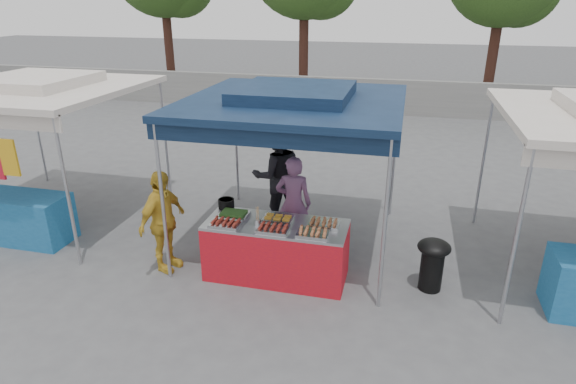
% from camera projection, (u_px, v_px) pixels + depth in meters
% --- Properties ---
extents(ground_plane, '(80.00, 80.00, 0.00)m').
position_uv_depth(ground_plane, '(278.00, 272.00, 7.14)').
color(ground_plane, '#505052').
extents(back_wall, '(40.00, 0.25, 1.20)m').
position_uv_depth(back_wall, '(359.00, 96.00, 16.81)').
color(back_wall, slate).
rests_on(back_wall, ground_plane).
extents(main_canopy, '(3.20, 3.20, 2.57)m').
position_uv_depth(main_canopy, '(294.00, 100.00, 7.12)').
color(main_canopy, '#A7A7AD').
rests_on(main_canopy, ground_plane).
extents(neighbor_stall_left, '(3.20, 3.20, 2.57)m').
position_uv_depth(neighbor_stall_left, '(27.00, 138.00, 8.06)').
color(neighbor_stall_left, '#A7A7AD').
rests_on(neighbor_stall_left, ground_plane).
extents(vendor_table, '(2.00, 0.80, 0.85)m').
position_uv_depth(vendor_table, '(276.00, 250.00, 6.89)').
color(vendor_table, '#AC0F1B').
rests_on(vendor_table, ground_plane).
extents(food_tray_fl, '(0.42, 0.30, 0.07)m').
position_uv_depth(food_tray_fl, '(225.00, 224.00, 6.65)').
color(food_tray_fl, '#B2B2B6').
rests_on(food_tray_fl, vendor_table).
extents(food_tray_fm, '(0.42, 0.30, 0.07)m').
position_uv_depth(food_tray_fm, '(273.00, 229.00, 6.50)').
color(food_tray_fm, '#B2B2B6').
rests_on(food_tray_fm, vendor_table).
extents(food_tray_fr, '(0.42, 0.30, 0.07)m').
position_uv_depth(food_tray_fr, '(313.00, 233.00, 6.37)').
color(food_tray_fr, '#B2B2B6').
rests_on(food_tray_fr, vendor_table).
extents(food_tray_bl, '(0.42, 0.30, 0.07)m').
position_uv_depth(food_tray_bl, '(234.00, 214.00, 6.93)').
color(food_tray_bl, '#B2B2B6').
rests_on(food_tray_bl, vendor_table).
extents(food_tray_bm, '(0.42, 0.30, 0.07)m').
position_uv_depth(food_tray_bm, '(278.00, 218.00, 6.80)').
color(food_tray_bm, '#B2B2B6').
rests_on(food_tray_bm, vendor_table).
extents(food_tray_br, '(0.42, 0.30, 0.07)m').
position_uv_depth(food_tray_br, '(324.00, 224.00, 6.64)').
color(food_tray_br, '#B2B2B6').
rests_on(food_tray_br, vendor_table).
extents(cooking_pot, '(0.24, 0.24, 0.14)m').
position_uv_depth(cooking_pot, '(226.00, 204.00, 7.20)').
color(cooking_pot, black).
rests_on(cooking_pot, vendor_table).
extents(skewer_cup, '(0.09, 0.09, 0.11)m').
position_uv_depth(skewer_cup, '(258.00, 223.00, 6.62)').
color(skewer_cup, '#A7A7AD').
rests_on(skewer_cup, vendor_table).
extents(wok_burner, '(0.45, 0.45, 0.76)m').
position_uv_depth(wok_burner, '(433.00, 260.00, 6.58)').
color(wok_burner, black).
rests_on(wok_burner, ground_plane).
extents(crate_left, '(0.51, 0.36, 0.31)m').
position_uv_depth(crate_left, '(262.00, 240.00, 7.77)').
color(crate_left, navy).
rests_on(crate_left, ground_plane).
extents(crate_right, '(0.47, 0.33, 0.28)m').
position_uv_depth(crate_right, '(301.00, 249.00, 7.51)').
color(crate_right, navy).
rests_on(crate_right, ground_plane).
extents(crate_stacked, '(0.45, 0.31, 0.27)m').
position_uv_depth(crate_stacked, '(301.00, 233.00, 7.41)').
color(crate_stacked, navy).
rests_on(crate_stacked, crate_right).
extents(vendor_woman, '(0.60, 0.42, 1.56)m').
position_uv_depth(vendor_woman, '(293.00, 204.00, 7.56)').
color(vendor_woman, '#7A4D74').
rests_on(vendor_woman, ground_plane).
extents(helper_man, '(1.10, 1.02, 1.81)m').
position_uv_depth(helper_man, '(277.00, 176.00, 8.37)').
color(helper_man, black).
rests_on(helper_man, ground_plane).
extents(customer_person, '(0.58, 0.97, 1.55)m').
position_uv_depth(customer_person, '(163.00, 222.00, 6.96)').
color(customer_person, gold).
rests_on(customer_person, ground_plane).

